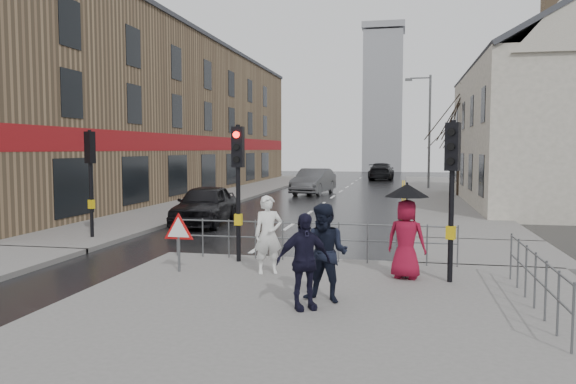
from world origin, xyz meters
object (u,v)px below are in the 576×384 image
at_px(pedestrian_a, 268,235).
at_px(pedestrian_with_umbrella, 406,227).
at_px(pedestrian_d, 304,261).
at_px(car_mid, 313,181).
at_px(pedestrian_b, 326,253).
at_px(car_parked, 205,205).

distance_m(pedestrian_a, pedestrian_with_umbrella, 3.05).
height_order(pedestrian_d, car_mid, pedestrian_d).
relative_size(pedestrian_a, pedestrian_b, 0.97).
xyz_separation_m(pedestrian_a, pedestrian_with_umbrella, (3.04, 0.11, 0.24)).
relative_size(pedestrian_d, car_parked, 0.37).
bearing_deg(pedestrian_b, car_parked, 135.34).
xyz_separation_m(pedestrian_b, car_mid, (-4.33, 25.95, -0.22)).
height_order(pedestrian_a, car_mid, pedestrian_a).
height_order(pedestrian_b, car_parked, pedestrian_b).
distance_m(pedestrian_b, pedestrian_with_umbrella, 2.65).
distance_m(pedestrian_a, pedestrian_b, 2.63).
height_order(pedestrian_b, pedestrian_d, pedestrian_b).
relative_size(pedestrian_a, pedestrian_d, 1.04).
bearing_deg(car_mid, pedestrian_d, -73.81).
relative_size(car_parked, car_mid, 0.90).
bearing_deg(car_mid, pedestrian_with_umbrella, -68.74).
bearing_deg(pedestrian_d, pedestrian_b, 30.05).
bearing_deg(pedestrian_with_umbrella, car_mid, 103.69).
bearing_deg(pedestrian_a, pedestrian_with_umbrella, -22.16).
xyz_separation_m(pedestrian_a, pedestrian_d, (1.27, -2.64, -0.03)).
distance_m(pedestrian_b, car_mid, 26.31).
relative_size(pedestrian_with_umbrella, car_parked, 0.45).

